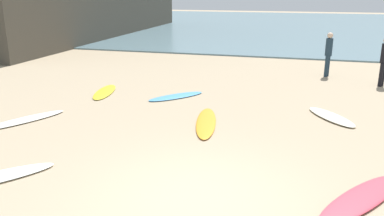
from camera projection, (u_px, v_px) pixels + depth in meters
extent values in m
plane|color=tan|center=(196.00, 199.00, 6.83)|extent=(120.00, 120.00, 0.00)
cube|color=slate|center=(288.00, 25.00, 39.04)|extent=(120.00, 40.00, 0.08)
ellipsoid|color=orange|center=(206.00, 122.00, 10.65)|extent=(1.03, 2.64, 0.07)
ellipsoid|color=silver|center=(331.00, 117.00, 11.09)|extent=(1.55, 1.92, 0.09)
ellipsoid|color=silver|center=(24.00, 120.00, 10.83)|extent=(1.53, 2.37, 0.07)
ellipsoid|color=yellow|center=(105.00, 92.00, 13.80)|extent=(1.06, 2.20, 0.06)
ellipsoid|color=#4B97D3|center=(176.00, 96.00, 13.23)|extent=(1.77, 1.93, 0.06)
ellipsoid|color=#DB4253|center=(362.00, 198.00, 6.80)|extent=(1.91, 2.43, 0.08)
cylinder|color=black|center=(383.00, 74.00, 14.71)|extent=(0.14, 0.14, 0.86)
cylinder|color=black|center=(381.00, 75.00, 14.58)|extent=(0.14, 0.14, 0.86)
cylinder|color=#1E3342|center=(326.00, 66.00, 16.19)|extent=(0.14, 0.14, 0.86)
cylinder|color=#1E3342|center=(328.00, 66.00, 16.35)|extent=(0.14, 0.14, 0.86)
cylinder|color=#1E3342|center=(329.00, 47.00, 16.04)|extent=(0.36, 0.36, 0.72)
sphere|color=beige|center=(330.00, 35.00, 15.90)|extent=(0.23, 0.23, 0.23)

